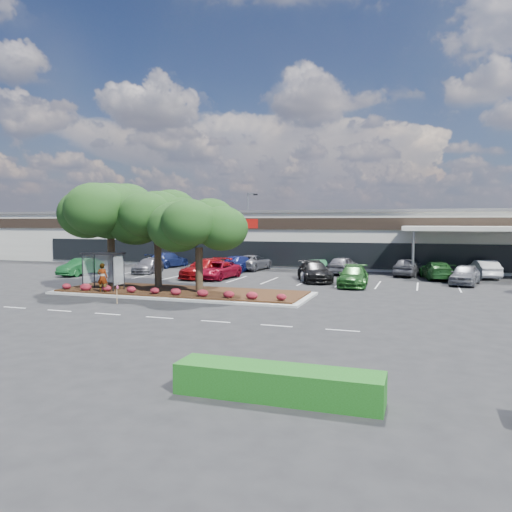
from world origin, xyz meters
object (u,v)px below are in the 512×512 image
(light_pole, at_px, (249,233))
(car_1, at_px, (148,266))
(survey_stake, at_px, (117,292))
(car_0, at_px, (81,267))

(light_pole, relative_size, car_1, 1.72)
(survey_stake, xyz_separation_m, car_0, (-12.73, 12.89, 0.06))
(car_1, bearing_deg, car_0, -151.43)
(car_1, bearing_deg, survey_stake, -74.24)
(light_pole, height_order, car_0, light_pole)
(survey_stake, bearing_deg, car_0, 134.63)
(light_pole, xyz_separation_m, survey_stake, (1.70, -29.04, -2.93))
(survey_stake, bearing_deg, light_pole, 93.35)
(light_pole, bearing_deg, car_1, -116.33)
(light_pole, relative_size, survey_stake, 7.31)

